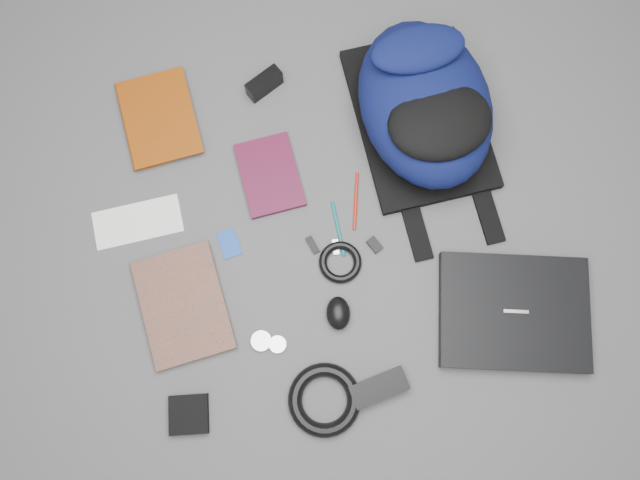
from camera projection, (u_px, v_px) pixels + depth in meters
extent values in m
plane|color=#4F4F51|center=(320.00, 242.00, 1.66)|extent=(4.00, 4.00, 0.00)
cube|color=black|center=(514.00, 312.00, 1.60)|extent=(0.45, 0.40, 0.04)
imported|color=#793007|center=(124.00, 128.00, 1.72)|extent=(0.20, 0.27, 0.03)
imported|color=#C1600D|center=(143.00, 317.00, 1.61)|extent=(0.22, 0.30, 0.02)
cube|color=white|center=(138.00, 222.00, 1.67)|extent=(0.24, 0.11, 0.00)
cube|color=#3F0C21|center=(270.00, 175.00, 1.69)|extent=(0.15, 0.21, 0.02)
cube|color=black|center=(264.00, 84.00, 1.73)|extent=(0.11, 0.08, 0.06)
cylinder|color=white|center=(260.00, 160.00, 1.71)|extent=(0.10, 0.10, 0.00)
cylinder|color=#0B6662|center=(338.00, 229.00, 1.67)|extent=(0.02, 0.15, 0.01)
cylinder|color=red|center=(356.00, 201.00, 1.68)|extent=(0.06, 0.15, 0.01)
cube|color=#1542A4|center=(229.00, 244.00, 1.66)|extent=(0.06, 0.08, 0.00)
cube|color=black|center=(313.00, 245.00, 1.66)|extent=(0.03, 0.05, 0.01)
cube|color=#A5A6A8|center=(336.00, 247.00, 1.65)|extent=(0.02, 0.04, 0.01)
cube|color=black|center=(375.00, 245.00, 1.65)|extent=(0.04, 0.05, 0.01)
ellipsoid|color=black|center=(338.00, 313.00, 1.60)|extent=(0.08, 0.10, 0.05)
cylinder|color=#B5B5B7|center=(261.00, 341.00, 1.60)|extent=(0.07, 0.07, 0.01)
cylinder|color=silver|center=(278.00, 344.00, 1.60)|extent=(0.05, 0.05, 0.01)
torus|color=black|center=(340.00, 262.00, 1.64)|extent=(0.12, 0.12, 0.02)
cube|color=black|center=(379.00, 388.00, 1.56)|extent=(0.15, 0.08, 0.04)
torus|color=black|center=(324.00, 400.00, 1.56)|extent=(0.21, 0.21, 0.04)
cube|color=black|center=(189.00, 414.00, 1.55)|extent=(0.11, 0.11, 0.02)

